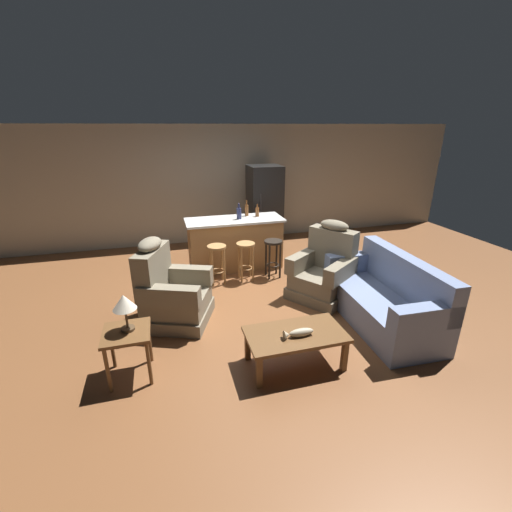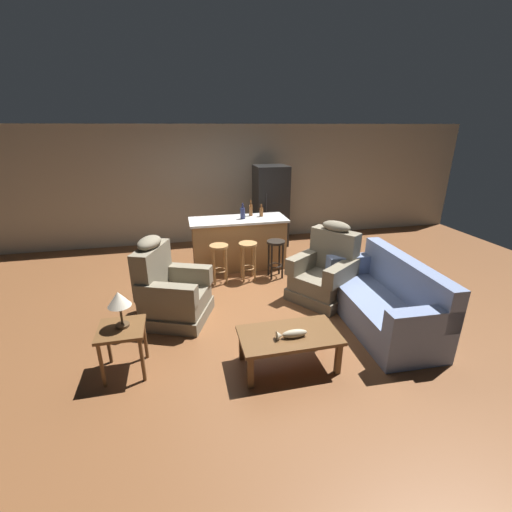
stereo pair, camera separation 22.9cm
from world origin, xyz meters
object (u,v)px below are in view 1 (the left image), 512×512
object	(u,v)px
kitchen_island	(235,243)
bottle_short_amber	(247,210)
recliner_near_lamp	(171,293)
bar_stool_right	(273,252)
bottle_tall_green	(257,212)
coffee_table	(296,337)
bottle_wine_dark	(239,213)
bar_stool_middle	(246,254)
refrigerator	(265,206)
bar_stool_left	(217,257)
fish_figurine	(299,333)
table_lamp	(124,304)
recliner_near_island	(324,271)
couch	(385,299)
end_table	(127,339)

from	to	relation	value
kitchen_island	bottle_short_amber	distance (m)	0.67
recliner_near_lamp	bar_stool_right	size ratio (longest dim) A/B	1.76
recliner_near_lamp	bottle_tall_green	bearing A→B (deg)	67.36
coffee_table	bottle_wine_dark	bearing A→B (deg)	88.74
bar_stool_middle	bottle_short_amber	world-z (taller)	bottle_short_amber
bar_stool_middle	refrigerator	size ratio (longest dim) A/B	0.39
recliner_near_lamp	bar_stool_left	xyz separation A→B (m)	(0.82, 1.05, 0.05)
fish_figurine	refrigerator	world-z (taller)	refrigerator
bar_stool_left	fish_figurine	bearing A→B (deg)	-79.25
fish_figurine	kitchen_island	world-z (taller)	kitchen_island
kitchen_island	recliner_near_lamp	bearing A→B (deg)	-127.12
coffee_table	bar_stool_right	bearing A→B (deg)	77.42
coffee_table	refrigerator	size ratio (longest dim) A/B	0.62
bottle_wine_dark	coffee_table	bearing A→B (deg)	-91.26
table_lamp	bottle_wine_dark	distance (m)	3.24
bottle_wine_dark	fish_figurine	bearing A→B (deg)	-91.18
fish_figurine	refrigerator	distance (m)	4.42
table_lamp	bottle_wine_dark	size ratio (longest dim) A/B	1.41
bar_stool_right	recliner_near_island	bearing A→B (deg)	-59.57
bottle_tall_green	bottle_short_amber	xyz separation A→B (m)	(-0.18, 0.09, 0.03)
recliner_near_island	bottle_wine_dark	world-z (taller)	bottle_wine_dark
bar_stool_middle	bottle_tall_green	xyz separation A→B (m)	(0.41, 0.71, 0.57)
bar_stool_right	bottle_short_amber	world-z (taller)	bottle_short_amber
bottle_tall_green	bottle_wine_dark	bearing A→B (deg)	-165.35
bar_stool_left	bottle_tall_green	size ratio (longest dim) A/B	2.91
coffee_table	bottle_wine_dark	xyz separation A→B (m)	(0.07, 3.01, 0.70)
table_lamp	recliner_near_island	bearing A→B (deg)	22.06
bar_stool_right	bottle_tall_green	world-z (taller)	bottle_tall_green
kitchen_island	bottle_wine_dark	world-z (taller)	bottle_wine_dark
couch	fish_figurine	bearing A→B (deg)	24.43
bottle_short_amber	bottle_wine_dark	world-z (taller)	bottle_short_amber
bar_stool_left	bottle_wine_dark	size ratio (longest dim) A/B	2.34
couch	bottle_tall_green	size ratio (longest dim) A/B	8.27
fish_figurine	table_lamp	xyz separation A→B (m)	(-1.76, 0.40, 0.41)
bar_stool_right	end_table	bearing A→B (deg)	-137.88
bar_stool_middle	refrigerator	distance (m)	2.08
bar_stool_left	bottle_short_amber	xyz separation A→B (m)	(0.73, 0.80, 0.59)
coffee_table	couch	size ratio (longest dim) A/B	0.57
table_lamp	bar_stool_left	xyz separation A→B (m)	(1.29, 2.07, -0.40)
bottle_tall_green	kitchen_island	bearing A→B (deg)	-170.46
bar_stool_middle	bar_stool_right	distance (m)	0.50
kitchen_island	bottle_tall_green	bearing A→B (deg)	9.54
fish_figurine	table_lamp	distance (m)	1.85
couch	end_table	distance (m)	3.31
table_lamp	kitchen_island	xyz separation A→B (m)	(1.74, 2.70, -0.39)
kitchen_island	fish_figurine	bearing A→B (deg)	-89.65
bar_stool_middle	bottle_tall_green	distance (m)	0.99
end_table	bar_stool_left	bearing A→B (deg)	57.94
end_table	kitchen_island	world-z (taller)	kitchen_island
bar_stool_middle	bottle_short_amber	distance (m)	1.02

